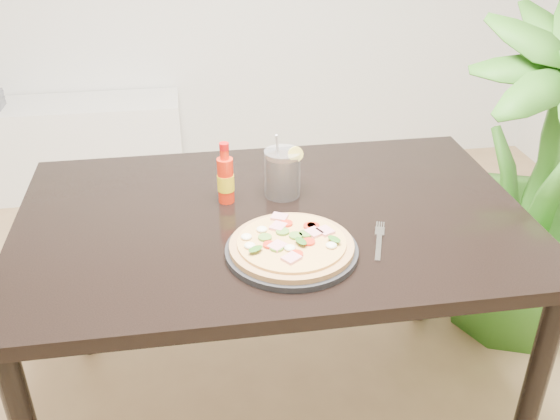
{
  "coord_description": "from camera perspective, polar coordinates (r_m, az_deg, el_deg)",
  "views": [
    {
      "loc": [
        -0.06,
        -1.15,
        1.61
      ],
      "look_at": [
        0.16,
        0.21,
        0.83
      ],
      "focal_mm": 40.0,
      "sensor_mm": 36.0,
      "label": 1
    }
  ],
  "objects": [
    {
      "name": "plate",
      "position": [
        1.55,
        1.07,
        -3.75
      ],
      "size": [
        0.33,
        0.33,
        0.02
      ],
      "primitive_type": "cylinder",
      "color": "black",
      "rests_on": "dining_table"
    },
    {
      "name": "pizza",
      "position": [
        1.54,
        1.05,
        -3.13
      ],
      "size": [
        0.31,
        0.31,
        0.03
      ],
      "color": "tan",
      "rests_on": "plate"
    },
    {
      "name": "dining_table",
      "position": [
        1.76,
        -0.61,
        -2.73
      ],
      "size": [
        1.4,
        0.9,
        0.75
      ],
      "color": "black",
      "rests_on": "ground"
    },
    {
      "name": "cola_cup",
      "position": [
        1.79,
        0.22,
        3.3
      ],
      "size": [
        0.11,
        0.11,
        0.19
      ],
      "rotation": [
        0.0,
        0.0,
        -0.21
      ],
      "color": "black",
      "rests_on": "dining_table"
    },
    {
      "name": "houseplant",
      "position": [
        2.4,
        22.41,
        2.26
      ],
      "size": [
        0.75,
        0.75,
        1.19
      ],
      "primitive_type": "imported",
      "rotation": [
        0.0,
        0.0,
        0.14
      ],
      "color": "#31711E",
      "rests_on": "ground"
    },
    {
      "name": "fork",
      "position": [
        1.62,
        9.05,
        -2.67
      ],
      "size": [
        0.08,
        0.18,
        0.0
      ],
      "rotation": [
        0.0,
        0.0,
        -0.33
      ],
      "color": "silver",
      "rests_on": "dining_table"
    },
    {
      "name": "plant_pot",
      "position": [
        2.64,
        20.41,
        -7.13
      ],
      "size": [
        0.28,
        0.28,
        0.22
      ],
      "primitive_type": "cylinder",
      "color": "brown",
      "rests_on": "ground"
    },
    {
      "name": "hot_sauce_bottle",
      "position": [
        1.76,
        -5.0,
        2.85
      ],
      "size": [
        0.06,
        0.06,
        0.18
      ],
      "rotation": [
        0.0,
        0.0,
        0.32
      ],
      "color": "red",
      "rests_on": "dining_table"
    },
    {
      "name": "media_console",
      "position": [
        3.57,
        -20.3,
        5.28
      ],
      "size": [
        1.4,
        0.34,
        0.5
      ],
      "primitive_type": "cube",
      "color": "white",
      "rests_on": "ground"
    }
  ]
}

